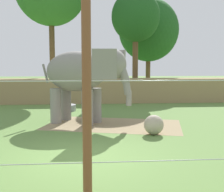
# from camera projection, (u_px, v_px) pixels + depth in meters

# --- Properties ---
(ground_plane) EXTENTS (120.00, 120.00, 0.00)m
(ground_plane) POSITION_uv_depth(u_px,v_px,m) (82.00, 159.00, 8.11)
(ground_plane) COLOR #5B7F3D
(dirt_patch) EXTENTS (6.48, 4.58, 0.01)m
(dirt_patch) POSITION_uv_depth(u_px,v_px,m) (113.00, 125.00, 12.73)
(dirt_patch) COLOR #937F5B
(dirt_patch) RESTS_ON ground
(embankment_wall) EXTENTS (36.00, 1.80, 1.69)m
(embankment_wall) POSITION_uv_depth(u_px,v_px,m) (86.00, 91.00, 20.28)
(embankment_wall) COLOR #997F56
(embankment_wall) RESTS_ON ground
(elephant) EXTENTS (4.12, 3.04, 3.33)m
(elephant) POSITION_uv_depth(u_px,v_px,m) (82.00, 75.00, 12.85)
(elephant) COLOR gray
(elephant) RESTS_ON ground
(enrichment_ball) EXTENTS (0.75, 0.75, 0.75)m
(enrichment_ball) POSITION_uv_depth(u_px,v_px,m) (154.00, 125.00, 10.89)
(enrichment_ball) COLOR tan
(enrichment_ball) RESTS_ON ground
(cable_fence) EXTENTS (10.38, 0.18, 4.11)m
(cable_fence) POSITION_uv_depth(u_px,v_px,m) (80.00, 96.00, 5.44)
(cable_fence) COLOR brown
(cable_fence) RESTS_ON ground
(water_tub) EXTENTS (1.10, 1.10, 0.35)m
(water_tub) POSITION_uv_depth(u_px,v_px,m) (66.00, 107.00, 16.66)
(water_tub) COLOR gray
(water_tub) RESTS_ON ground
(tree_behind_wall) EXTENTS (3.76, 3.76, 8.38)m
(tree_behind_wall) POSITION_uv_depth(u_px,v_px,m) (136.00, 17.00, 22.20)
(tree_behind_wall) COLOR brown
(tree_behind_wall) RESTS_ON ground
(tree_right_of_centre) EXTENTS (5.69, 5.69, 8.96)m
(tree_right_of_centre) POSITION_uv_depth(u_px,v_px,m) (149.00, 30.00, 27.27)
(tree_right_of_centre) COLOR brown
(tree_right_of_centre) RESTS_ON ground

